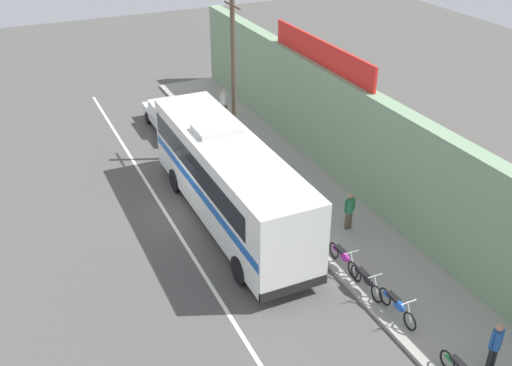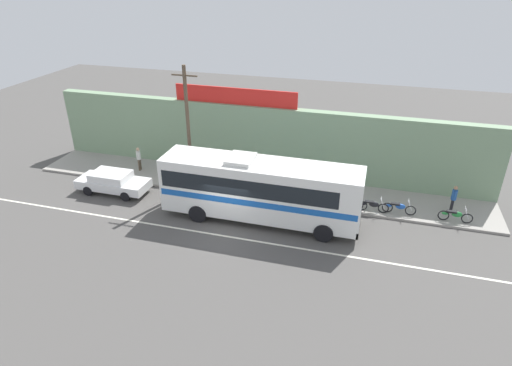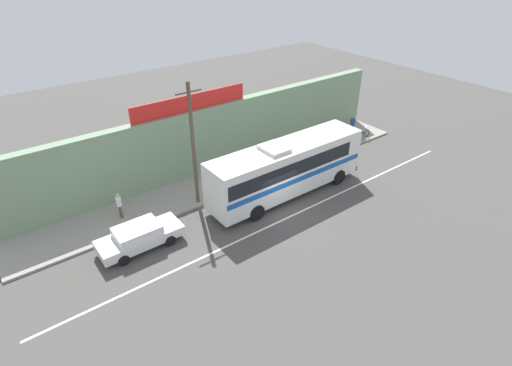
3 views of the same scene
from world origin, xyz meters
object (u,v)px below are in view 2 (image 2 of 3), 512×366
utility_pole (188,128)px  pedestrian_by_curb (139,157)px  motorcycle_black (347,202)px  intercity_bus (259,187)px  parked_car (113,182)px  motorcycle_purple (399,207)px  motorcycle_blue (455,215)px  pedestrian_far_left (454,197)px  pedestrian_far_right (318,179)px  motorcycle_green (372,205)px

utility_pole → pedestrian_by_curb: (-4.55, 1.31, -3.06)m
motorcycle_black → intercity_bus: bearing=-152.7°
intercity_bus → pedestrian_by_curb: intercity_bus is taller
intercity_bus → parked_car: bearing=176.2°
pedestrian_by_curb → motorcycle_purple: bearing=-3.9°
intercity_bus → motorcycle_blue: bearing=13.5°
motorcycle_blue → pedestrian_by_curb: bearing=176.5°
pedestrian_far_left → intercity_bus: bearing=-161.0°
parked_car → motorcycle_black: bearing=7.0°
intercity_bus → motorcycle_purple: bearing=18.7°
parked_car → pedestrian_far_left: 20.74m
pedestrian_far_left → utility_pole: bearing=-175.7°
pedestrian_by_curb → pedestrian_far_right: (12.46, 0.16, -0.07)m
pedestrian_far_left → pedestrian_by_curb: pedestrian_by_curb is taller
motorcycle_green → motorcycle_black: (-1.46, 0.01, 0.00)m
motorcycle_black → motorcycle_blue: bearing=1.2°
intercity_bus → pedestrian_far_left: bearing=19.0°
intercity_bus → motorcycle_blue: size_ratio=5.99×
utility_pole → motorcycle_black: 10.56m
parked_car → motorcycle_black: size_ratio=2.44×
utility_pole → motorcycle_blue: bearing=0.3°
motorcycle_black → pedestrian_far_right: bearing=142.9°
utility_pole → motorcycle_green: size_ratio=4.28×
intercity_bus → motorcycle_black: bearing=27.3°
motorcycle_green → motorcycle_blue: (4.51, 0.13, 0.00)m
pedestrian_far_right → utility_pole: bearing=-169.4°
motorcycle_purple → motorcycle_blue: 3.04m
pedestrian_far_right → pedestrian_far_left: bearing=-2.1°
motorcycle_black → pedestrian_far_right: 2.57m
utility_pole → pedestrian_far_left: 16.18m
parked_car → motorcycle_blue: size_ratio=2.47×
motorcycle_green → pedestrian_far_left: pedestrian_far_left is taller
motorcycle_purple → pedestrian_far_left: bearing=19.8°
intercity_bus → pedestrian_far_left: size_ratio=6.62×
motorcycle_purple → motorcycle_blue: (3.04, -0.04, 0.00)m
parked_car → pedestrian_far_right: (12.58, 3.32, 0.31)m
motorcycle_green → pedestrian_far_right: pedestrian_far_right is taller
parked_car → pedestrian_far_left: (20.51, 3.03, 0.38)m
motorcycle_blue → motorcycle_black: bearing=-178.8°
utility_pole → parked_car: bearing=-158.5°
pedestrian_far_left → pedestrian_far_right: pedestrian_far_left is taller
pedestrian_far_left → pedestrian_by_curb: size_ratio=0.99×
parked_car → pedestrian_far_right: bearing=14.8°
pedestrian_by_curb → motorcycle_black: bearing=-5.4°
intercity_bus → motorcycle_green: (6.20, 2.43, -1.50)m
parked_car → motorcycle_blue: 20.65m
pedestrian_far_left → motorcycle_green: bearing=-164.4°
motorcycle_blue → pedestrian_by_curb: size_ratio=1.10×
utility_pole → pedestrian_far_left: utility_pole is taller
parked_car → pedestrian_far_right: 13.01m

